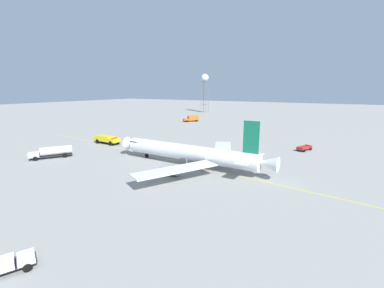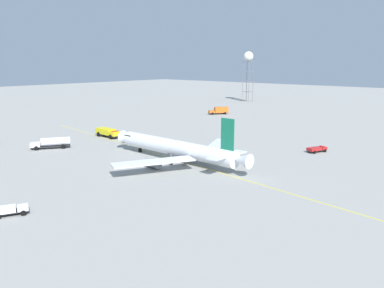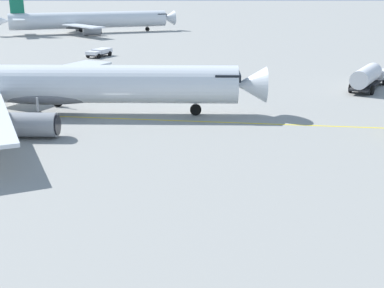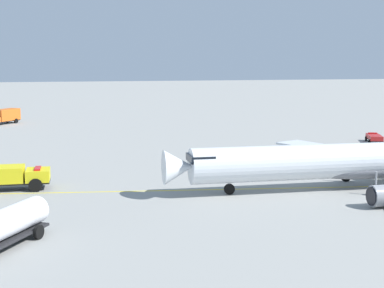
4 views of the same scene
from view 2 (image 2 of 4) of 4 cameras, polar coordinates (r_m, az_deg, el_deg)
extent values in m
plane|color=gray|center=(93.17, -4.42, -1.85)|extent=(600.00, 600.00, 0.00)
cylinder|color=silver|center=(88.33, -2.40, -0.58)|extent=(33.42, 4.51, 3.62)
cone|color=silver|center=(101.47, -9.58, 0.91)|extent=(3.09, 3.52, 3.44)
cone|color=silver|center=(76.87, 7.26, -2.35)|extent=(4.08, 3.18, 3.08)
cube|color=black|center=(99.62, -8.81, 1.21)|extent=(2.48, 3.14, 0.70)
ellipsoid|color=slate|center=(87.41, -1.62, -1.38)|extent=(12.08, 3.58, 1.99)
cube|color=#146B4C|center=(77.87, 5.25, 1.43)|extent=(3.21, 0.32, 6.40)
cube|color=silver|center=(76.47, 3.83, -2.03)|extent=(2.72, 4.59, 0.20)
cube|color=silver|center=(81.10, 6.47, -1.26)|extent=(2.72, 4.59, 0.20)
cube|color=silver|center=(78.90, -5.69, -2.64)|extent=(11.26, 17.00, 0.28)
cube|color=silver|center=(93.47, 3.72, -0.29)|extent=(10.53, 17.18, 0.28)
cylinder|color=gray|center=(83.14, -5.83, -2.79)|extent=(3.98, 2.15, 2.05)
cylinder|color=black|center=(84.61, -6.74, -2.55)|extent=(0.20, 1.74, 1.74)
cylinder|color=gray|center=(93.82, 1.23, -1.02)|extent=(3.98, 2.15, 2.05)
cylinder|color=black|center=(95.13, 0.32, -0.83)|extent=(0.20, 1.74, 1.74)
cylinder|color=#9EA0A5|center=(97.81, -7.67, -0.37)|extent=(0.20, 0.20, 1.85)
cylinder|color=black|center=(98.01, -7.65, -0.90)|extent=(1.11, 0.33, 1.10)
cylinder|color=#9EA0A5|center=(85.33, -3.12, -2.11)|extent=(0.20, 0.20, 1.85)
cylinder|color=black|center=(85.56, -3.11, -2.71)|extent=(1.11, 0.33, 1.10)
cylinder|color=#9EA0A5|center=(89.81, -0.19, -1.38)|extent=(0.20, 0.20, 1.85)
cylinder|color=black|center=(90.03, -0.19, -1.95)|extent=(1.11, 0.33, 1.10)
cube|color=#232326|center=(102.15, 17.91, -0.90)|extent=(3.46, 5.53, 0.20)
cube|color=red|center=(103.38, 18.63, -0.55)|extent=(2.42, 2.19, 0.65)
cube|color=black|center=(103.86, 18.90, -0.46)|extent=(1.59, 0.67, 0.36)
cube|color=red|center=(101.43, 17.57, -0.70)|extent=(3.10, 3.97, 0.70)
cube|color=red|center=(103.29, 18.65, -0.32)|extent=(1.51, 1.06, 0.16)
cylinder|color=black|center=(104.15, 18.22, -0.73)|extent=(0.53, 0.81, 0.76)
cylinder|color=black|center=(102.84, 19.01, -0.95)|extent=(0.53, 0.81, 0.76)
cylinder|color=black|center=(101.66, 16.84, -0.95)|extent=(0.53, 0.81, 0.76)
cylinder|color=black|center=(100.31, 17.63, -1.17)|extent=(0.53, 0.81, 0.76)
cube|color=#232326|center=(64.17, -25.22, -9.02)|extent=(3.81, 5.37, 0.20)
cube|color=white|center=(64.00, -23.65, -8.58)|extent=(2.62, 2.29, 0.55)
cube|color=black|center=(63.97, -23.06, -8.46)|extent=(1.70, 0.84, 0.31)
cube|color=white|center=(64.06, -26.03, -8.71)|extent=(3.38, 3.95, 0.70)
cylinder|color=black|center=(65.19, -23.63, -8.65)|extent=(0.59, 0.84, 0.80)
cylinder|color=black|center=(63.14, -23.60, -9.31)|extent=(0.59, 0.84, 0.80)
cube|color=#232326|center=(119.35, -12.24, 1.37)|extent=(9.25, 2.76, 0.20)
cube|color=yellow|center=(116.51, -11.29, 1.51)|extent=(2.48, 3.00, 1.20)
cube|color=black|center=(115.60, -10.97, 1.53)|extent=(0.15, 2.46, 0.67)
cube|color=yellow|center=(120.24, -12.62, 1.87)|extent=(6.66, 3.12, 1.60)
cube|color=red|center=(116.39, -11.30, 1.85)|extent=(0.66, 2.07, 0.16)
cylinder|color=black|center=(117.64, -10.75, 1.23)|extent=(1.41, 0.32, 1.40)
cylinder|color=black|center=(115.96, -11.91, 1.03)|extent=(1.41, 0.32, 1.40)
cylinder|color=black|center=(122.56, -12.48, 1.59)|extent=(1.41, 0.32, 1.40)
cylinder|color=black|center=(120.95, -13.61, 1.40)|extent=(1.41, 0.32, 1.40)
cube|color=#232326|center=(107.83, -20.10, -0.30)|extent=(6.91, 9.52, 0.20)
cube|color=silver|center=(107.94, -22.10, -0.09)|extent=(3.35, 3.33, 1.10)
cube|color=black|center=(108.00, -22.69, -0.04)|extent=(1.81, 1.14, 0.62)
cylinder|color=silver|center=(107.55, -19.46, 0.35)|extent=(5.58, 7.31, 2.12)
cylinder|color=black|center=(106.86, -21.97, -0.60)|extent=(0.81, 1.09, 1.10)
cylinder|color=black|center=(109.27, -21.88, -0.33)|extent=(0.81, 1.09, 1.10)
cylinder|color=black|center=(106.54, -18.43, -0.38)|extent=(0.81, 1.09, 1.10)
cylinder|color=black|center=(108.96, -18.42, -0.11)|extent=(0.81, 1.09, 1.10)
cube|color=#232326|center=(168.48, 3.88, 4.60)|extent=(6.76, 8.08, 0.20)
cube|color=orange|center=(167.57, 2.90, 4.78)|extent=(3.49, 3.46, 1.00)
cube|color=black|center=(167.27, 2.53, 4.82)|extent=(1.78, 1.35, 0.56)
cube|color=orange|center=(168.69, 4.31, 5.05)|extent=(5.53, 6.21, 2.40)
cylinder|color=black|center=(166.45, 3.03, 4.48)|extent=(0.82, 0.97, 1.00)
cylinder|color=black|center=(168.91, 2.80, 4.60)|extent=(0.82, 0.97, 1.00)
cylinder|color=black|center=(168.06, 4.89, 4.53)|extent=(0.82, 0.97, 1.00)
cylinder|color=black|center=(170.49, 4.63, 4.64)|extent=(0.82, 0.97, 1.00)
cylinder|color=slate|center=(223.47, 7.46, 9.07)|extent=(0.24, 0.24, 22.32)
cylinder|color=slate|center=(221.17, 8.38, 9.01)|extent=(0.24, 0.24, 22.32)
cylinder|color=slate|center=(224.74, 8.97, 9.04)|extent=(0.24, 0.24, 22.32)
cylinder|color=slate|center=(227.01, 8.06, 9.09)|extent=(0.24, 0.24, 22.32)
cube|color=slate|center=(224.43, 8.18, 7.63)|extent=(4.43, 4.43, 0.16)
cube|color=slate|center=(224.09, 8.22, 9.05)|extent=(4.43, 4.43, 0.16)
cube|color=slate|center=(223.88, 8.26, 10.48)|extent=(4.43, 4.43, 0.16)
cube|color=slate|center=(223.81, 8.31, 11.94)|extent=(5.03, 5.03, 0.30)
sphere|color=white|center=(223.83, 8.33, 12.66)|extent=(5.32, 5.32, 5.32)
cube|color=yellow|center=(89.40, -1.93, -2.42)|extent=(133.88, 19.17, 0.01)
camera|label=1|loc=(32.33, -24.23, 2.15)|focal=24.42mm
camera|label=3|loc=(132.10, 8.22, 7.63)|focal=47.48mm
camera|label=4|loc=(88.93, -42.58, 3.21)|focal=52.61mm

